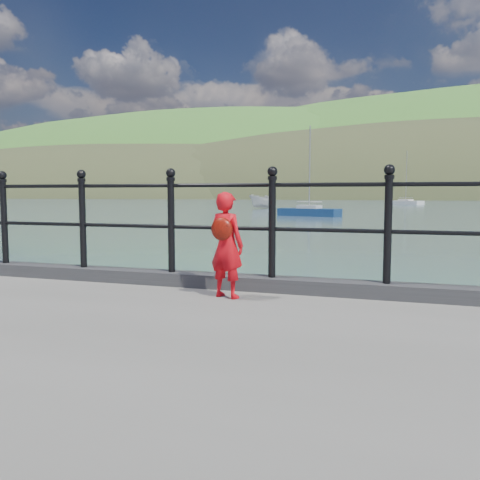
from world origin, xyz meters
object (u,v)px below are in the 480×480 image
(launch_white, at_px, (263,202))
(sailboat_deep, at_px, (406,203))
(railing, at_px, (220,214))
(child, at_px, (226,244))
(sailboat_port, at_px, (309,212))

(launch_white, bearing_deg, sailboat_deep, 86.48)
(railing, distance_m, launch_white, 62.57)
(child, xyz_separation_m, sailboat_deep, (1.09, 93.35, -1.20))
(sailboat_port, bearing_deg, sailboat_deep, 98.60)
(railing, distance_m, sailboat_deep, 92.88)
(railing, height_order, sailboat_deep, sailboat_deep)
(launch_white, xyz_separation_m, sailboat_deep, (17.97, 32.55, -0.61))
(launch_white, bearing_deg, railing, -49.19)
(railing, xyz_separation_m, launch_white, (-16.63, 60.31, -0.87))
(railing, height_order, launch_white, railing)
(child, height_order, launch_white, child)
(child, relative_size, sailboat_deep, 0.11)
(railing, height_order, child, railing)
(child, bearing_deg, launch_white, -57.57)
(child, distance_m, sailboat_port, 41.18)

